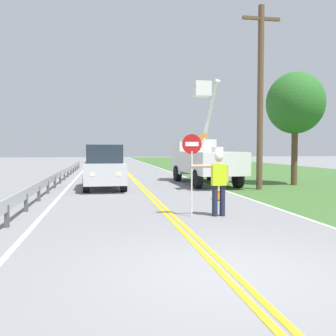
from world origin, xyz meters
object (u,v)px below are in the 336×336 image
stop_sign_paddle (192,156)px  roadside_tree_verge (295,104)px  flagger_worker (218,180)px  utility_bucket_truck (203,158)px  traffic_cone_lead (218,191)px  oncoming_suv_nearest (104,167)px  utility_pole_near (260,95)px

stop_sign_paddle → roadside_tree_verge: size_ratio=0.39×
roadside_tree_verge → flagger_worker: bearing=-130.2°
utility_bucket_truck → traffic_cone_lead: 6.70m
roadside_tree_verge → oncoming_suv_nearest: bearing=-179.9°
oncoming_suv_nearest → traffic_cone_lead: 6.36m
stop_sign_paddle → oncoming_suv_nearest: (-2.40, 7.85, -0.65)m
roadside_tree_verge → utility_pole_near: bearing=-148.4°
flagger_worker → oncoming_suv_nearest: bearing=111.9°
traffic_cone_lead → oncoming_suv_nearest: bearing=131.5°
traffic_cone_lead → flagger_worker: bearing=-107.8°
utility_pole_near → traffic_cone_lead: (-2.99, -3.10, -4.10)m
oncoming_suv_nearest → utility_pole_near: size_ratio=0.55×
utility_pole_near → stop_sign_paddle: bearing=-127.5°
utility_bucket_truck → oncoming_suv_nearest: size_ratio=1.48×
oncoming_suv_nearest → utility_pole_near: (7.18, -1.63, 3.37)m
traffic_cone_lead → roadside_tree_verge: size_ratio=0.12×
utility_bucket_truck → oncoming_suv_nearest: bearing=-161.7°
stop_sign_paddle → roadside_tree_verge: bearing=46.6°
stop_sign_paddle → utility_pole_near: (4.78, 6.22, 2.73)m
flagger_worker → traffic_cone_lead: 3.40m
utility_pole_near → roadside_tree_verge: size_ratio=1.44×
utility_bucket_truck → utility_pole_near: bearing=-62.0°
oncoming_suv_nearest → traffic_cone_lead: bearing=-48.5°
utility_bucket_truck → roadside_tree_verge: bearing=-21.3°
oncoming_suv_nearest → flagger_worker: bearing=-68.1°
stop_sign_paddle → utility_pole_near: bearing=52.5°
utility_pole_near → traffic_cone_lead: size_ratio=12.15×
flagger_worker → oncoming_suv_nearest: (-3.17, 7.89, 0.01)m
oncoming_suv_nearest → stop_sign_paddle: bearing=-73.0°
flagger_worker → traffic_cone_lead: size_ratio=2.61×
stop_sign_paddle → oncoming_suv_nearest: stop_sign_paddle is taller
traffic_cone_lead → roadside_tree_verge: bearing=40.0°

